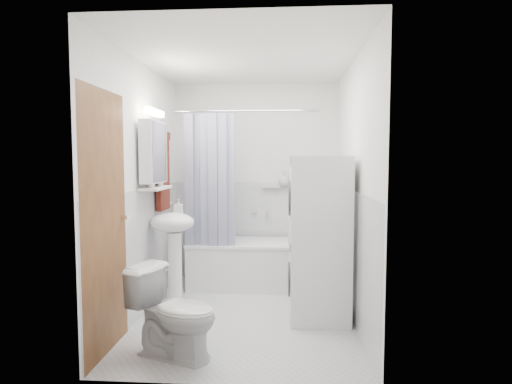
# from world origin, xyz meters

# --- Properties ---
(floor) EXTENTS (2.60, 2.60, 0.00)m
(floor) POSITION_xyz_m (0.00, 0.00, 0.00)
(floor) COLOR silver
(floor) RESTS_ON ground
(room_walls) EXTENTS (2.60, 2.60, 2.60)m
(room_walls) POSITION_xyz_m (0.00, 0.00, 1.49)
(room_walls) COLOR white
(room_walls) RESTS_ON ground
(wainscot) EXTENTS (1.98, 2.58, 2.58)m
(wainscot) POSITION_xyz_m (0.00, 0.29, 0.60)
(wainscot) COLOR white
(wainscot) RESTS_ON ground
(door) EXTENTS (0.05, 2.00, 2.00)m
(door) POSITION_xyz_m (-0.95, -0.55, 1.00)
(door) COLOR brown
(door) RESTS_ON ground
(bathtub) EXTENTS (1.38, 0.65, 0.53)m
(bathtub) POSITION_xyz_m (-0.06, 0.92, 0.29)
(bathtub) COLOR white
(bathtub) RESTS_ON ground
(tub_spout) EXTENTS (0.04, 0.12, 0.04)m
(tub_spout) POSITION_xyz_m (0.14, 1.25, 0.85)
(tub_spout) COLOR silver
(tub_spout) RESTS_ON room_walls
(curtain_rod) EXTENTS (1.56, 0.02, 0.02)m
(curtain_rod) POSITION_xyz_m (-0.06, 0.65, 2.00)
(curtain_rod) COLOR silver
(curtain_rod) RESTS_ON room_walls
(shower_curtain) EXTENTS (0.55, 0.02, 1.45)m
(shower_curtain) POSITION_xyz_m (-0.46, 0.65, 1.25)
(shower_curtain) COLOR #161E4D
(shower_curtain) RESTS_ON curtain_rod
(sink) EXTENTS (0.44, 0.37, 1.04)m
(sink) POSITION_xyz_m (-0.75, 0.20, 0.70)
(sink) COLOR white
(sink) RESTS_ON ground
(medicine_cabinet) EXTENTS (0.13, 0.50, 0.71)m
(medicine_cabinet) POSITION_xyz_m (-0.90, 0.10, 1.57)
(medicine_cabinet) COLOR white
(medicine_cabinet) RESTS_ON room_walls
(shelf) EXTENTS (0.18, 0.54, 0.02)m
(shelf) POSITION_xyz_m (-0.89, 0.10, 1.20)
(shelf) COLOR silver
(shelf) RESTS_ON room_walls
(shower_caddy) EXTENTS (0.22, 0.06, 0.02)m
(shower_caddy) POSITION_xyz_m (0.19, 1.24, 1.15)
(shower_caddy) COLOR silver
(shower_caddy) RESTS_ON room_walls
(towel) EXTENTS (0.07, 0.35, 0.85)m
(towel) POSITION_xyz_m (-0.94, 0.51, 1.37)
(towel) COLOR #5A2319
(towel) RESTS_ON room_walls
(washer_dryer) EXTENTS (0.56, 0.54, 1.51)m
(washer_dryer) POSITION_xyz_m (0.68, -0.06, 0.76)
(washer_dryer) COLOR white
(washer_dryer) RESTS_ON ground
(toilet) EXTENTS (0.77, 0.59, 0.66)m
(toilet) POSITION_xyz_m (-0.45, -0.91, 0.33)
(toilet) COLOR white
(toilet) RESTS_ON ground
(soap_pump) EXTENTS (0.08, 0.17, 0.08)m
(soap_pump) POSITION_xyz_m (-0.71, 0.25, 0.95)
(soap_pump) COLOR gray
(soap_pump) RESTS_ON sink
(shelf_bottle) EXTENTS (0.07, 0.18, 0.07)m
(shelf_bottle) POSITION_xyz_m (-0.89, -0.05, 1.25)
(shelf_bottle) COLOR gray
(shelf_bottle) RESTS_ON shelf
(shelf_cup) EXTENTS (0.10, 0.09, 0.10)m
(shelf_cup) POSITION_xyz_m (-0.89, 0.22, 1.26)
(shelf_cup) COLOR gray
(shelf_cup) RESTS_ON shelf
(shampoo_a) EXTENTS (0.13, 0.17, 0.13)m
(shampoo_a) POSITION_xyz_m (0.35, 1.24, 1.23)
(shampoo_a) COLOR gray
(shampoo_a) RESTS_ON shower_caddy
(shampoo_b) EXTENTS (0.08, 0.21, 0.08)m
(shampoo_b) POSITION_xyz_m (0.47, 1.24, 1.20)
(shampoo_b) COLOR navy
(shampoo_b) RESTS_ON shower_caddy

